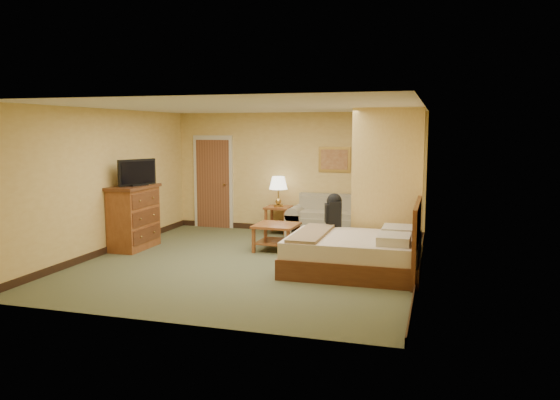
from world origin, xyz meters
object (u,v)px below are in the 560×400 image
at_px(coffee_table, 276,232).
at_px(bed, 358,253).
at_px(loveseat, 330,223).
at_px(dresser, 134,217).

relative_size(coffee_table, bed, 0.38).
bearing_deg(coffee_table, loveseat, 65.50).
height_order(coffee_table, bed, bed).
bearing_deg(bed, loveseat, 109.98).
bearing_deg(bed, dresser, 172.97).
xyz_separation_m(loveseat, coffee_table, (-0.70, -1.54, 0.07)).
bearing_deg(dresser, loveseat, 32.85).
distance_m(loveseat, bed, 2.84).
bearing_deg(coffee_table, dresser, -167.04).
distance_m(dresser, bed, 4.33).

